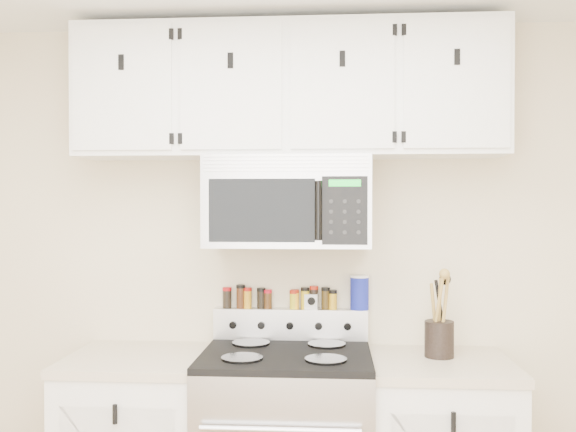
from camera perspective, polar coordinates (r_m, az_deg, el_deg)
The scene contains 17 objects.
back_wall at distance 3.22m, azimuth 0.27°, elevation -5.50°, with size 3.50×0.01×2.50m, color #C7B395.
microwave at distance 3.01m, azimuth 0.04°, elevation 1.28°, with size 0.76×0.44×0.42m.
upper_cabinets at distance 3.08m, azimuth 0.06°, elevation 11.00°, with size 2.00×0.35×0.62m.
utensil_crock at distance 3.05m, azimuth 13.29°, elevation -10.33°, with size 0.13×0.13×0.38m.
kitchen_timer at distance 3.20m, azimuth 2.11°, elevation -7.59°, with size 0.06×0.05×0.07m, color silver.
salt_canister at distance 3.19m, azimuth 6.37°, elevation -6.75°, with size 0.09×0.09×0.17m.
spice_jar_0 at distance 3.24m, azimuth -5.44°, elevation -7.23°, with size 0.05×0.05×0.10m.
spice_jar_1 at distance 3.22m, azimuth -4.23°, elevation -7.13°, with size 0.04×0.04×0.12m.
spice_jar_2 at distance 3.22m, azimuth -3.62°, elevation -7.27°, with size 0.04×0.04×0.10m.
spice_jar_3 at distance 3.21m, azimuth -2.39°, elevation -7.29°, with size 0.04×0.04×0.10m.
spice_jar_4 at distance 3.21m, azimuth -1.81°, elevation -7.38°, with size 0.04×0.04×0.09m.
spice_jar_5 at distance 3.20m, azimuth 0.54°, elevation -7.42°, with size 0.04×0.04×0.09m.
spice_jar_6 at distance 3.20m, azimuth 0.60°, elevation -7.39°, with size 0.04×0.04×0.10m.
spice_jar_7 at distance 3.19m, azimuth 1.52°, elevation -7.30°, with size 0.04×0.04×0.11m.
spice_jar_8 at distance 3.19m, azimuth 2.32°, elevation -7.24°, with size 0.04×0.04×0.11m.
spice_jar_9 at distance 3.19m, azimuth 3.36°, elevation -7.30°, with size 0.04×0.04×0.11m.
spice_jar_10 at distance 3.19m, azimuth 4.00°, elevation -7.42°, with size 0.04×0.04×0.09m.
Camera 1 is at (0.21, -1.45, 1.61)m, focal length 40.00 mm.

